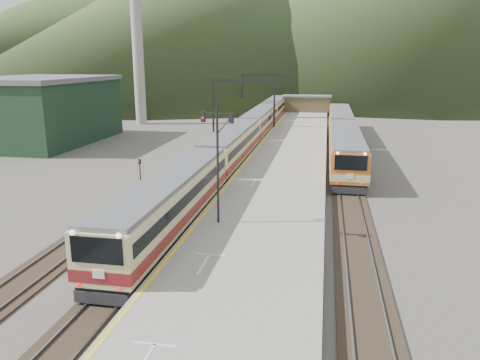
# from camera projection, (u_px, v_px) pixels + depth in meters

# --- Properties ---
(ground) EXTENTS (400.00, 400.00, 0.00)m
(ground) POSITION_uv_depth(u_px,v_px,m) (70.00, 345.00, 18.14)
(ground) COLOR #47423D
(ground) RESTS_ON ground
(track_main) EXTENTS (2.60, 200.00, 0.23)m
(track_main) POSITION_uv_depth(u_px,v_px,m) (245.00, 151.00, 56.22)
(track_main) COLOR black
(track_main) RESTS_ON ground
(track_far) EXTENTS (2.60, 200.00, 0.23)m
(track_far) POSITION_uv_depth(u_px,v_px,m) (205.00, 150.00, 57.10)
(track_far) COLOR black
(track_far) RESTS_ON ground
(track_second) EXTENTS (2.60, 200.00, 0.23)m
(track_second) POSITION_uv_depth(u_px,v_px,m) (343.00, 155.00, 54.22)
(track_second) COLOR black
(track_second) RESTS_ON ground
(platform) EXTENTS (8.00, 100.00, 1.00)m
(platform) POSITION_uv_depth(u_px,v_px,m) (290.00, 152.00, 53.23)
(platform) COLOR gray
(platform) RESTS_ON ground
(gantry_near) EXTENTS (9.55, 0.25, 8.00)m
(gantry_near) POSITION_uv_depth(u_px,v_px,m) (243.00, 96.00, 69.64)
(gantry_near) COLOR black
(gantry_near) RESTS_ON ground
(gantry_far) EXTENTS (9.55, 0.25, 8.00)m
(gantry_far) POSITION_uv_depth(u_px,v_px,m) (265.00, 86.00, 93.46)
(gantry_far) COLOR black
(gantry_far) RESTS_ON ground
(warehouse) EXTENTS (14.50, 20.50, 8.60)m
(warehouse) POSITION_uv_depth(u_px,v_px,m) (40.00, 110.00, 61.96)
(warehouse) COLOR black
(warehouse) RESTS_ON ground
(smokestack) EXTENTS (1.80, 1.80, 30.00)m
(smokestack) POSITION_uv_depth(u_px,v_px,m) (137.00, 33.00, 77.31)
(smokestack) COLOR #9E998E
(smokestack) RESTS_ON ground
(station_shed) EXTENTS (9.40, 4.40, 3.10)m
(station_shed) POSITION_uv_depth(u_px,v_px,m) (307.00, 103.00, 90.83)
(station_shed) COLOR brown
(station_shed) RESTS_ON platform
(hill_a) EXTENTS (180.00, 180.00, 60.00)m
(hill_a) POSITION_uv_depth(u_px,v_px,m) (213.00, 13.00, 198.66)
(hill_a) COLOR #364A24
(hill_a) RESTS_ON ground
(hill_b) EXTENTS (220.00, 220.00, 75.00)m
(hill_b) POSITION_uv_depth(u_px,v_px,m) (375.00, 2.00, 222.67)
(hill_b) COLOR #364A24
(hill_b) RESTS_ON ground
(hill_d) EXTENTS (200.00, 200.00, 55.00)m
(hill_d) POSITION_uv_depth(u_px,v_px,m) (94.00, 29.00, 260.88)
(hill_d) COLOR #364A24
(hill_d) RESTS_ON ground
(main_train) EXTENTS (2.91, 79.70, 3.55)m
(main_train) POSITION_uv_depth(u_px,v_px,m) (248.00, 132.00, 58.13)
(main_train) COLOR #CFBE7E
(main_train) RESTS_ON track_main
(second_train) EXTENTS (3.11, 42.27, 3.79)m
(second_train) POSITION_uv_depth(u_px,v_px,m) (343.00, 132.00, 57.27)
(second_train) COLOR #C56920
(second_train) RESTS_ON track_second
(signal_mast) EXTENTS (2.17, 0.57, 7.30)m
(signal_mast) POSITION_uv_depth(u_px,v_px,m) (218.00, 151.00, 27.79)
(signal_mast) COLOR black
(signal_mast) RESTS_ON platform
(short_signal_a) EXTENTS (0.24, 0.19, 2.27)m
(short_signal_a) POSITION_uv_depth(u_px,v_px,m) (83.00, 234.00, 25.55)
(short_signal_a) COLOR black
(short_signal_a) RESTS_ON ground
(short_signal_b) EXTENTS (0.25, 0.20, 2.27)m
(short_signal_b) POSITION_uv_depth(u_px,v_px,m) (203.00, 152.00, 48.26)
(short_signal_b) COLOR black
(short_signal_b) RESTS_ON ground
(short_signal_c) EXTENTS (0.25, 0.21, 2.27)m
(short_signal_c) POSITION_uv_depth(u_px,v_px,m) (140.00, 168.00, 41.25)
(short_signal_c) COLOR black
(short_signal_c) RESTS_ON ground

